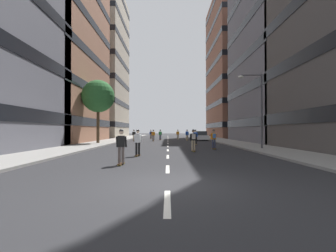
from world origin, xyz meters
TOP-DOWN VIEW (x-y plane):
  - ground_plane at (0.00, 28.26)m, footprint 169.54×169.54m
  - sidewalk_left at (-8.60, 31.79)m, footprint 3.84×77.71m
  - sidewalk_right at (8.60, 31.79)m, footprint 3.84×77.71m
  - lane_markings at (0.00, 30.50)m, footprint 0.16×67.20m
  - building_left_mid at (-19.21, 26.52)m, footprint 17.50×19.25m
  - building_left_far at (-19.21, 49.47)m, footprint 17.50×17.74m
  - building_right_mid at (19.21, 26.52)m, footprint 17.50×17.05m
  - building_right_far at (19.21, 49.47)m, footprint 17.50×20.46m
  - parked_car_near at (5.48, 32.56)m, footprint 1.82×4.40m
  - street_tree_near at (-8.60, 22.27)m, footprint 3.98×3.98m
  - streetlamp_right at (7.85, 13.53)m, footprint 2.13×0.30m
  - skater_0 at (-1.30, 34.07)m, footprint 0.57×0.92m
  - skater_1 at (3.19, 32.87)m, footprint 0.54×0.91m
  - skater_2 at (4.13, 14.13)m, footprint 0.55×0.92m
  - skater_3 at (3.58, 38.12)m, footprint 0.56×0.92m
  - skater_4 at (-3.21, 38.30)m, footprint 0.55×0.91m
  - skater_5 at (1.81, 36.81)m, footprint 0.56×0.92m
  - skater_6 at (-5.33, 30.52)m, footprint 0.54×0.91m
  - skater_7 at (-2.25, 29.91)m, footprint 0.56×0.92m
  - skater_8 at (-2.30, 4.22)m, footprint 0.54×0.91m
  - skater_9 at (-1.98, 8.28)m, footprint 0.56×0.92m
  - skater_10 at (3.28, 21.21)m, footprint 0.55×0.92m
  - skater_11 at (2.04, 11.70)m, footprint 0.55×0.91m

SIDE VIEW (x-z plane):
  - ground_plane at x=0.00m, z-range 0.00..0.00m
  - lane_markings at x=0.00m, z-range 0.00..0.01m
  - sidewalk_left at x=-8.60m, z-range 0.00..0.14m
  - sidewalk_right at x=8.60m, z-range 0.00..0.14m
  - parked_car_near at x=5.48m, z-range -0.06..1.46m
  - skater_0 at x=-1.30m, z-range 0.10..1.87m
  - skater_1 at x=3.19m, z-range 0.10..1.87m
  - skater_3 at x=3.58m, z-range 0.10..1.87m
  - skater_5 at x=1.81m, z-range 0.10..1.87m
  - skater_6 at x=-5.33m, z-range 0.10..1.87m
  - skater_7 at x=-2.25m, z-range 0.10..1.87m
  - skater_8 at x=-2.30m, z-range 0.10..1.87m
  - skater_9 at x=-1.98m, z-range 0.10..1.87m
  - skater_10 at x=3.28m, z-range 0.10..1.87m
  - skater_2 at x=4.13m, z-range 0.13..1.90m
  - skater_4 at x=-3.21m, z-range 0.13..1.90m
  - skater_11 at x=2.04m, z-range 0.13..1.90m
  - streetlamp_right at x=7.85m, z-range 0.89..7.39m
  - street_tree_near at x=-8.60m, z-range 1.98..9.72m
  - building_right_mid at x=19.21m, z-range 0.09..27.30m
  - building_left_mid at x=-19.21m, z-range 0.09..27.87m
  - building_right_far at x=19.21m, z-range 0.09..32.71m
  - building_left_far at x=-19.21m, z-range 0.09..33.90m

